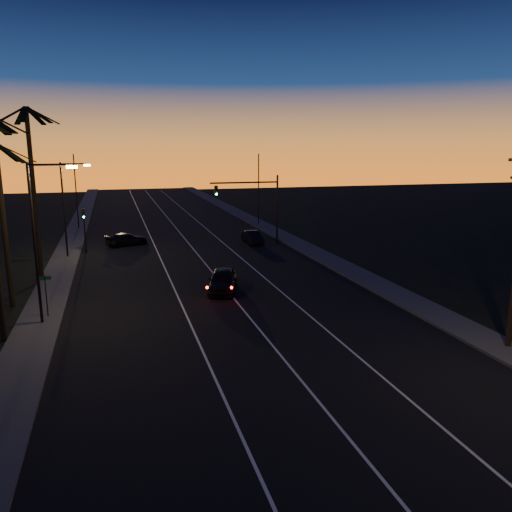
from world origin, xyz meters
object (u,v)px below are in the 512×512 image
object	(u,v)px
signal_mast	(255,197)
lead_car	(223,280)
right_car	(252,237)
cross_car	(127,239)

from	to	relation	value
signal_mast	lead_car	world-z (taller)	signal_mast
lead_car	right_car	world-z (taller)	lead_car
signal_mast	right_car	xyz separation A→B (m)	(-0.27, 0.13, -4.12)
lead_car	signal_mast	bearing A→B (deg)	66.78
signal_mast	cross_car	distance (m)	13.72
right_car	cross_car	xyz separation A→B (m)	(-12.55, 2.45, -0.02)
lead_car	cross_car	distance (m)	19.69
signal_mast	lead_car	bearing A→B (deg)	-113.22
signal_mast	right_car	size ratio (longest dim) A/B	1.78
right_car	cross_car	bearing A→B (deg)	168.95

